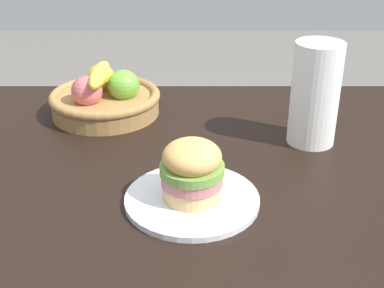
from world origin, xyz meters
The scene contains 5 objects.
dining_table centered at (0.00, 0.00, 0.65)m, with size 1.40×0.90×0.75m.
plate centered at (0.00, -0.18, 0.76)m, with size 0.26×0.26×0.01m, color white.
sandwich centered at (0.00, -0.18, 0.82)m, with size 0.12×0.12×0.12m.
fruit_basket centered at (-0.23, 0.24, 0.80)m, with size 0.29×0.29×0.14m.
paper_towel_roll centered at (0.28, 0.08, 0.87)m, with size 0.11×0.11×0.24m, color white.
Camera 1 is at (-0.00, -1.02, 1.30)m, focal length 48.44 mm.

